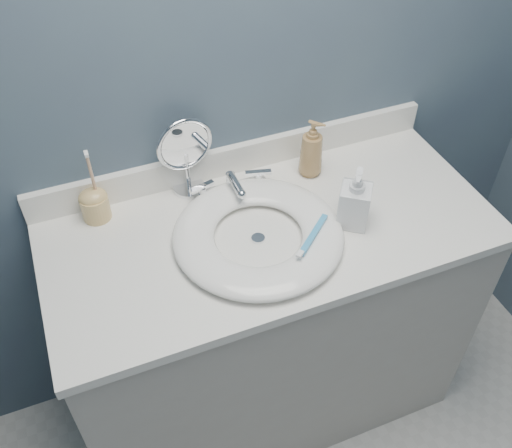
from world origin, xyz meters
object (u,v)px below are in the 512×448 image
soap_bottle_amber (312,148)px  toothbrush_holder (94,203)px  makeup_mirror (185,153)px  soap_bottle_clear (355,197)px

soap_bottle_amber → toothbrush_holder: toothbrush_holder is taller
toothbrush_holder → soap_bottle_amber: bearing=-4.0°
soap_bottle_amber → toothbrush_holder: size_ratio=0.82×
makeup_mirror → soap_bottle_clear: 0.48m
makeup_mirror → soap_bottle_clear: size_ratio=1.35×
makeup_mirror → soap_bottle_amber: bearing=-16.7°
makeup_mirror → soap_bottle_amber: 0.36m
toothbrush_holder → soap_bottle_clear: bearing=-23.5°
toothbrush_holder → makeup_mirror: bearing=4.0°
soap_bottle_clear → toothbrush_holder: toothbrush_holder is taller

